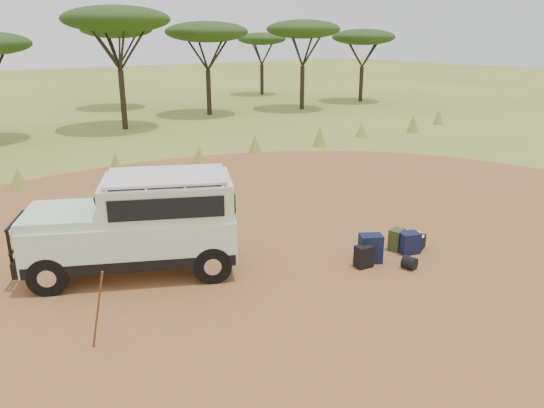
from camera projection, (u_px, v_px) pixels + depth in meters
ground at (272, 262)px, 11.37m from camera, size 140.00×140.00×0.00m
dirt_clearing at (272, 262)px, 11.37m from camera, size 23.00×23.00×0.01m
grass_fringe at (120, 166)px, 17.90m from camera, size 36.60×1.60×0.90m
acacia_treeline at (36, 29)px, 25.35m from camera, size 46.70×13.20×6.26m
safari_vehicle at (140, 227)px, 10.62m from camera, size 4.44×3.37×2.04m
walking_staff at (98, 310)px, 8.07m from camera, size 0.25×0.24×1.32m
backpack_black at (364, 257)px, 11.05m from camera, size 0.39×0.31×0.48m
backpack_navy at (370, 248)px, 11.29m from camera, size 0.58×0.53×0.62m
backpack_olive at (396, 240)px, 11.94m from camera, size 0.41×0.34×0.49m
duffel_navy at (409, 243)px, 11.77m from camera, size 0.51×0.44×0.48m
hard_case at (416, 243)px, 12.01m from camera, size 0.54×0.47×0.32m
stuff_sack at (409, 263)px, 11.00m from camera, size 0.32×0.32×0.27m
safari_hat at (417, 235)px, 11.95m from camera, size 0.32×0.32×0.09m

